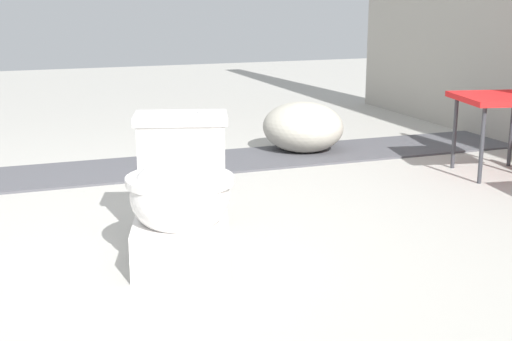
{
  "coord_description": "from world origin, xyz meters",
  "views": [
    {
      "loc": [
        2.62,
        -0.58,
        0.97
      ],
      "look_at": [
        0.11,
        0.35,
        0.3
      ],
      "focal_mm": 50.0,
      "sensor_mm": 36.0,
      "label": 1
    }
  ],
  "objects": [
    {
      "name": "toilet",
      "position": [
        0.12,
        0.05,
        0.22
      ],
      "size": [
        0.71,
        0.53,
        0.52
      ],
      "rotation": [
        0.0,
        0.0,
        -0.28
      ],
      "color": "white",
      "rests_on": "ground"
    },
    {
      "name": "gravel_strip",
      "position": [
        -1.26,
        0.5,
        0.01
      ],
      "size": [
        0.56,
        8.0,
        0.01
      ],
      "primitive_type": "cube",
      "color": "#4C4C51",
      "rests_on": "ground"
    },
    {
      "name": "boulder_near",
      "position": [
        -1.36,
        1.21,
        0.16
      ],
      "size": [
        0.69,
        0.68,
        0.31
      ],
      "primitive_type": "ellipsoid",
      "rotation": [
        0.0,
        0.0,
        0.71
      ],
      "color": "#ADA899",
      "rests_on": "ground"
    },
    {
      "name": "ground_plane",
      "position": [
        0.0,
        0.0,
        0.0
      ],
      "size": [
        14.0,
        14.0,
        0.0
      ],
      "primitive_type": "plane",
      "color": "#A8A59E"
    }
  ]
}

